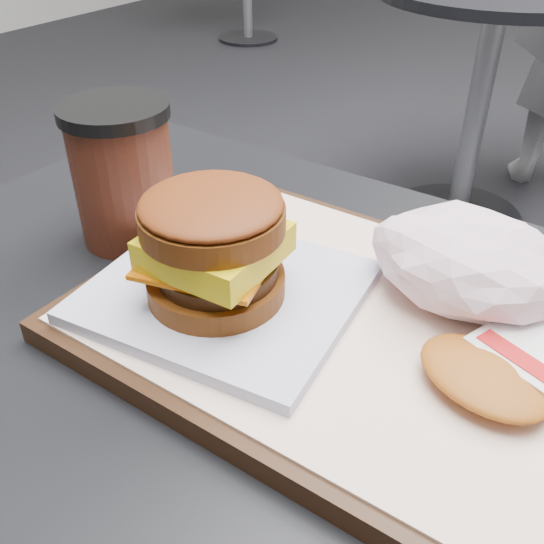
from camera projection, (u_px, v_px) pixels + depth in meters
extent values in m
cube|color=black|center=(280.00, 385.00, 0.44)|extent=(0.80, 0.60, 0.04)
cube|color=black|center=(345.00, 325.00, 0.45)|extent=(0.38, 0.28, 0.02)
cube|color=silver|center=(346.00, 315.00, 0.44)|extent=(0.36, 0.26, 0.00)
cube|color=silver|center=(226.00, 291.00, 0.45)|extent=(0.21, 0.19, 0.01)
cylinder|color=#65320E|center=(216.00, 283.00, 0.44)|extent=(0.11, 0.11, 0.02)
cylinder|color=#331807|center=(217.00, 268.00, 0.43)|extent=(0.10, 0.10, 0.01)
cube|color=#D56307|center=(212.00, 256.00, 0.43)|extent=(0.11, 0.11, 0.00)
cube|color=yellow|center=(215.00, 246.00, 0.42)|extent=(0.09, 0.09, 0.02)
cylinder|color=#64310E|center=(212.00, 219.00, 0.41)|extent=(0.11, 0.11, 0.02)
ellipsoid|color=maroon|center=(211.00, 204.00, 0.40)|extent=(0.11, 0.11, 0.02)
cube|color=red|center=(544.00, 373.00, 0.36)|extent=(0.09, 0.04, 0.00)
ellipsoid|color=#B2601C|center=(484.00, 376.00, 0.37)|extent=(0.10, 0.08, 0.01)
cylinder|color=#41190F|center=(123.00, 175.00, 0.53)|extent=(0.09, 0.09, 0.12)
cylinder|color=black|center=(113.00, 111.00, 0.50)|extent=(0.09, 0.09, 0.01)
cylinder|color=black|center=(456.00, 214.00, 2.14)|extent=(0.44, 0.44, 0.02)
cylinder|color=#A5A5AA|center=(476.00, 116.00, 1.93)|extent=(0.07, 0.07, 0.70)
cylinder|color=black|center=(248.00, 38.00, 4.14)|extent=(0.40, 0.40, 0.02)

